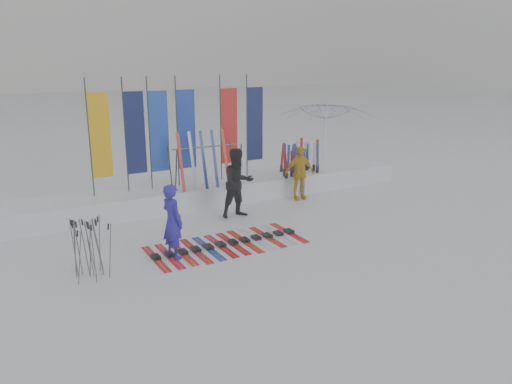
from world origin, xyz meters
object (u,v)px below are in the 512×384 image
person_blue (173,221)px  ski_row (227,244)px  person_black (238,183)px  tent_canopy (325,141)px  person_yellow (299,173)px  ski_rack (205,160)px

person_blue → ski_row: person_blue is taller
person_black → tent_canopy: bearing=23.8°
person_black → tent_canopy: 5.07m
person_blue → ski_row: bearing=-99.3°
person_blue → person_black: size_ratio=0.87×
tent_canopy → person_blue: bearing=-150.2°
person_blue → ski_row: (1.35, 0.10, -0.80)m
person_yellow → ski_row: 4.54m
ski_row → ski_rack: 3.63m
tent_canopy → ski_rack: size_ratio=1.57×
person_yellow → ski_rack: bearing=171.1°
tent_canopy → ski_rack: 4.97m
person_blue → person_yellow: (5.06, 2.60, -0.00)m
person_blue → tent_canopy: 8.27m
ski_row → person_yellow: bearing=34.0°
person_yellow → ski_row: (-3.71, -2.50, -0.80)m
ski_row → tent_canopy: bearing=34.6°
person_black → ski_rack: (-0.35, 1.42, 0.42)m
ski_rack → person_blue: bearing=-123.8°
person_black → ski_row: bearing=-125.8°
person_blue → person_black: person_black is taller
person_black → ski_row: (-1.24, -1.83, -0.93)m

